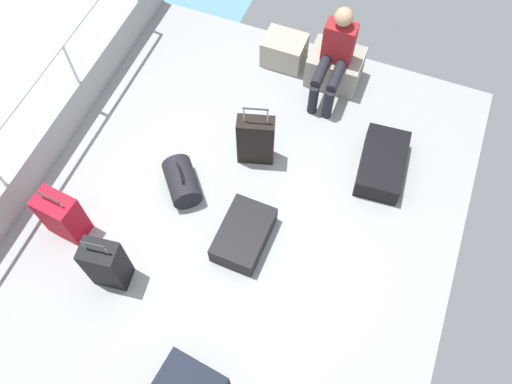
% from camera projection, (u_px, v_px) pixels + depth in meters
% --- Properties ---
extents(ground_plane, '(4.40, 5.20, 0.06)m').
position_uv_depth(ground_plane, '(240.00, 219.00, 5.44)').
color(ground_plane, '#939699').
extents(gunwale_port, '(0.06, 5.20, 0.45)m').
position_uv_depth(gunwale_port, '(52.00, 142.00, 5.59)').
color(gunwale_port, '#939699').
rests_on(gunwale_port, ground_plane).
extents(railing_port, '(0.04, 4.20, 1.02)m').
position_uv_depth(railing_port, '(32.00, 111.00, 5.11)').
color(railing_port, silver).
rests_on(railing_port, ground_plane).
extents(cargo_crate_0, '(0.53, 0.39, 0.37)m').
position_uv_depth(cargo_crate_0, '(284.00, 50.00, 6.28)').
color(cargo_crate_0, '#9E9989').
rests_on(cargo_crate_0, ground_plane).
extents(cargo_crate_1, '(0.64, 0.48, 0.41)m').
position_uv_depth(cargo_crate_1, '(335.00, 67.00, 6.13)').
color(cargo_crate_1, gray).
rests_on(cargo_crate_1, ground_plane).
extents(passenger_seated, '(0.34, 0.66, 1.11)m').
position_uv_depth(passenger_seated, '(335.00, 55.00, 5.71)').
color(passenger_seated, maroon).
rests_on(passenger_seated, ground_plane).
extents(suitcase_0, '(0.41, 0.29, 0.68)m').
position_uv_depth(suitcase_0, '(62.00, 216.00, 5.10)').
color(suitcase_0, '#B70C1E').
rests_on(suitcase_0, ground_plane).
extents(suitcase_1, '(0.42, 0.28, 0.87)m').
position_uv_depth(suitcase_1, '(256.00, 140.00, 5.48)').
color(suitcase_1, black).
rests_on(suitcase_1, ground_plane).
extents(suitcase_2, '(0.37, 0.28, 0.80)m').
position_uv_depth(suitcase_2, '(106.00, 264.00, 4.82)').
color(suitcase_2, black).
rests_on(suitcase_2, ground_plane).
extents(suitcase_3, '(0.47, 0.71, 0.24)m').
position_uv_depth(suitcase_3, '(244.00, 235.00, 5.19)').
color(suitcase_3, black).
rests_on(suitcase_3, ground_plane).
extents(suitcase_4, '(0.53, 0.84, 0.25)m').
position_uv_depth(suitcase_4, '(382.00, 164.00, 5.58)').
color(suitcase_4, black).
rests_on(suitcase_4, ground_plane).
extents(duffel_bag, '(0.56, 0.58, 0.45)m').
position_uv_depth(duffel_bag, '(182.00, 181.00, 5.44)').
color(duffel_bag, black).
rests_on(duffel_bag, ground_plane).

